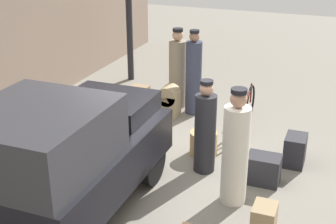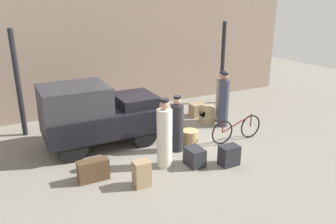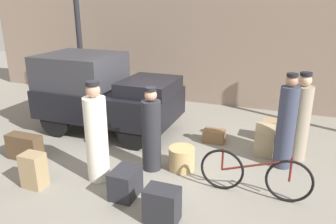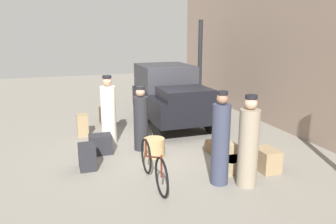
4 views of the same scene
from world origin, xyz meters
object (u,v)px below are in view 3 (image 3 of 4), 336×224
porter_carrying_trunk (286,125)px  porter_lifting_near_truck (97,136)px  suitcase_small_leather (125,183)px  porter_standing_middle (300,120)px  trunk_large_brown (34,170)px  suitcase_black_upright (214,136)px  trunk_wicker_pale (275,130)px  porter_with_bicycle (151,133)px  truck (103,91)px  wicker_basket (182,158)px  bicycle (255,175)px  trunk_barrel_dark (265,138)px  trunk_umber_medium (25,147)px  suitcase_tan_flat (162,205)px

porter_carrying_trunk → porter_lifting_near_truck: size_ratio=1.02×
porter_carrying_trunk → suitcase_small_leather: 3.21m
porter_standing_middle → trunk_large_brown: 5.14m
suitcase_black_upright → trunk_wicker_pale: (1.30, 0.59, 0.10)m
porter_carrying_trunk → trunk_wicker_pale: porter_carrying_trunk is taller
porter_with_bicycle → porter_standing_middle: porter_standing_middle is taller
porter_with_bicycle → porter_lifting_near_truck: porter_lifting_near_truck is taller
trunk_large_brown → porter_lifting_near_truck: bearing=34.6°
truck → porter_carrying_trunk: truck is taller
truck → wicker_basket: truck is taller
bicycle → trunk_barrel_dark: bicycle is taller
truck → suitcase_black_upright: (2.78, 0.21, -0.86)m
porter_carrying_trunk → truck: bearing=173.9°
suitcase_small_leather → truck: bearing=127.4°
suitcase_black_upright → trunk_umber_medium: 4.10m
suitcase_black_upright → trunk_umber_medium: bearing=-147.2°
porter_carrying_trunk → porter_lifting_near_truck: bearing=-151.5°
wicker_basket → trunk_large_brown: (-2.22, -1.51, 0.09)m
suitcase_small_leather → trunk_wicker_pale: 3.94m
porter_standing_middle → trunk_umber_medium: size_ratio=2.45×
truck → trunk_large_brown: (0.26, -2.78, -0.70)m
porter_lifting_near_truck → suitcase_black_upright: porter_lifting_near_truck is taller
trunk_wicker_pale → trunk_large_brown: size_ratio=0.90×
porter_standing_middle → trunk_wicker_pale: 1.10m
porter_standing_middle → suitcase_black_upright: (-1.77, 0.20, -0.69)m
porter_with_bicycle → trunk_umber_medium: 2.70m
porter_lifting_near_truck → porter_standing_middle: bearing=32.7°
porter_carrying_trunk → trunk_wicker_pale: size_ratio=3.32×
porter_lifting_near_truck → suitcase_black_upright: bearing=55.9°
trunk_barrel_dark → trunk_wicker_pale: bearing=79.1°
suitcase_tan_flat → trunk_wicker_pale: bearing=69.7°
truck → trunk_umber_medium: truck is taller
truck → porter_carrying_trunk: size_ratio=1.79×
trunk_umber_medium → truck: bearing=71.5°
porter_standing_middle → porter_carrying_trunk: bearing=-118.2°
porter_lifting_near_truck → trunk_large_brown: porter_lifting_near_truck is taller
porter_lifting_near_truck → suitcase_tan_flat: 1.79m
porter_with_bicycle → porter_lifting_near_truck: bearing=-137.2°
truck → bicycle: (3.89, -1.71, -0.62)m
suitcase_black_upright → suitcase_tan_flat: bearing=-91.2°
trunk_wicker_pale → suitcase_tan_flat: (-1.37, -3.68, 0.03)m
truck → suitcase_black_upright: bearing=4.3°
wicker_basket → porter_lifting_near_truck: bearing=-145.9°
trunk_wicker_pale → trunk_umber_medium: bearing=-149.4°
bicycle → porter_lifting_near_truck: porter_lifting_near_truck is taller
truck → porter_standing_middle: truck is taller
trunk_barrel_dark → suitcase_tan_flat: bearing=-112.9°
porter_lifting_near_truck → trunk_barrel_dark: porter_lifting_near_truck is taller
porter_with_bicycle → trunk_barrel_dark: bearing=35.7°
truck → trunk_large_brown: truck is taller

